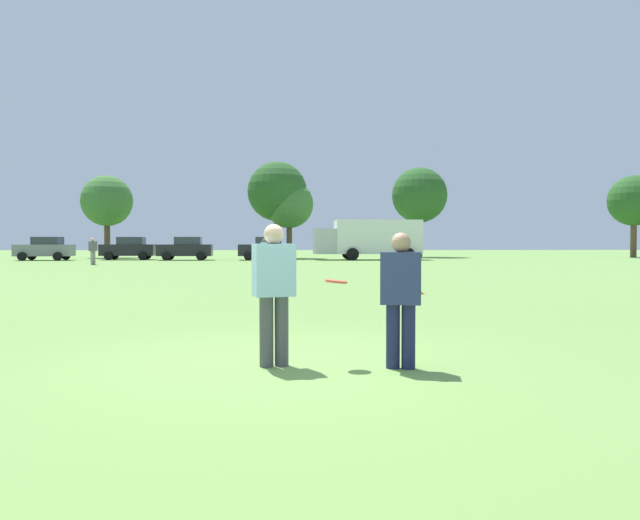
{
  "coord_description": "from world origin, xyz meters",
  "views": [
    {
      "loc": [
        0.17,
        -7.6,
        1.5
      ],
      "look_at": [
        0.55,
        2.02,
        1.21
      ],
      "focal_mm": 34.77,
      "sensor_mm": 36.0,
      "label": 1
    }
  ],
  "objects_px": {
    "parked_car_near_left": "(45,248)",
    "parked_car_mid_right": "(266,248)",
    "frisbee": "(336,281)",
    "parked_car_center": "(186,248)",
    "bystander_sideline_watcher": "(264,249)",
    "box_truck": "(370,238)",
    "traffic_cone": "(418,286)",
    "player_defender": "(401,292)",
    "player_thrower": "(274,286)",
    "bystander_field_marshal": "(93,250)",
    "parked_car_mid_left": "(129,248)"
  },
  "relations": [
    {
      "from": "player_thrower",
      "to": "player_defender",
      "type": "xyz_separation_m",
      "value": [
        1.5,
        -0.19,
        -0.06
      ]
    },
    {
      "from": "box_truck",
      "to": "bystander_field_marshal",
      "type": "xyz_separation_m",
      "value": [
        -18.73,
        -9.67,
        -0.79
      ]
    },
    {
      "from": "player_defender",
      "to": "box_truck",
      "type": "relative_size",
      "value": 0.19
    },
    {
      "from": "traffic_cone",
      "to": "parked_car_center",
      "type": "distance_m",
      "value": 33.7
    },
    {
      "from": "frisbee",
      "to": "traffic_cone",
      "type": "xyz_separation_m",
      "value": [
        2.98,
        9.98,
        -0.79
      ]
    },
    {
      "from": "parked_car_mid_left",
      "to": "bystander_field_marshal",
      "type": "height_order",
      "value": "parked_car_mid_left"
    },
    {
      "from": "traffic_cone",
      "to": "bystander_field_marshal",
      "type": "distance_m",
      "value": 27.52
    },
    {
      "from": "traffic_cone",
      "to": "parked_car_mid_left",
      "type": "xyz_separation_m",
      "value": [
        -16.76,
        32.55,
        0.69
      ]
    },
    {
      "from": "traffic_cone",
      "to": "bystander_field_marshal",
      "type": "bearing_deg",
      "value": 126.21
    },
    {
      "from": "parked_car_center",
      "to": "bystander_field_marshal",
      "type": "relative_size",
      "value": 2.52
    },
    {
      "from": "parked_car_mid_left",
      "to": "box_truck",
      "type": "xyz_separation_m",
      "value": [
        19.24,
        -0.68,
        0.83
      ]
    },
    {
      "from": "parked_car_mid_left",
      "to": "parked_car_center",
      "type": "bearing_deg",
      "value": -12.99
    },
    {
      "from": "parked_car_center",
      "to": "bystander_sideline_watcher",
      "type": "xyz_separation_m",
      "value": [
        6.42,
        -5.96,
        0.02
      ]
    },
    {
      "from": "player_thrower",
      "to": "bystander_sideline_watcher",
      "type": "relative_size",
      "value": 1.03
    },
    {
      "from": "frisbee",
      "to": "bystander_sideline_watcher",
      "type": "bearing_deg",
      "value": 94.29
    },
    {
      "from": "player_defender",
      "to": "bystander_sideline_watcher",
      "type": "height_order",
      "value": "bystander_sideline_watcher"
    },
    {
      "from": "traffic_cone",
      "to": "box_truck",
      "type": "height_order",
      "value": "box_truck"
    },
    {
      "from": "frisbee",
      "to": "parked_car_mid_left",
      "type": "distance_m",
      "value": 44.71
    },
    {
      "from": "player_thrower",
      "to": "bystander_field_marshal",
      "type": "height_order",
      "value": "player_thrower"
    },
    {
      "from": "player_thrower",
      "to": "bystander_sideline_watcher",
      "type": "distance_m",
      "value": 35.57
    },
    {
      "from": "frisbee",
      "to": "parked_car_near_left",
      "type": "relative_size",
      "value": 0.06
    },
    {
      "from": "player_thrower",
      "to": "bystander_sideline_watcher",
      "type": "height_order",
      "value": "player_thrower"
    },
    {
      "from": "parked_car_mid_right",
      "to": "box_truck",
      "type": "height_order",
      "value": "box_truck"
    },
    {
      "from": "bystander_sideline_watcher",
      "to": "bystander_field_marshal",
      "type": "xyz_separation_m",
      "value": [
        -10.62,
        -3.31,
        0.02
      ]
    },
    {
      "from": "parked_car_center",
      "to": "parked_car_near_left",
      "type": "bearing_deg",
      "value": -179.04
    },
    {
      "from": "frisbee",
      "to": "parked_car_mid_right",
      "type": "bearing_deg",
      "value": 93.89
    },
    {
      "from": "box_truck",
      "to": "bystander_sideline_watcher",
      "type": "xyz_separation_m",
      "value": [
        -8.12,
        -6.36,
        -0.81
      ]
    },
    {
      "from": "traffic_cone",
      "to": "bystander_sideline_watcher",
      "type": "height_order",
      "value": "bystander_sideline_watcher"
    },
    {
      "from": "bystander_field_marshal",
      "to": "parked_car_near_left",
      "type": "bearing_deg",
      "value": 125.94
    },
    {
      "from": "parked_car_mid_left",
      "to": "bystander_sideline_watcher",
      "type": "height_order",
      "value": "parked_car_mid_left"
    },
    {
      "from": "parked_car_near_left",
      "to": "box_truck",
      "type": "distance_m",
      "value": 25.34
    },
    {
      "from": "traffic_cone",
      "to": "parked_car_mid_right",
      "type": "relative_size",
      "value": 0.11
    },
    {
      "from": "parked_car_near_left",
      "to": "parked_car_mid_right",
      "type": "xyz_separation_m",
      "value": [
        17.04,
        0.16,
        0.0
      ]
    },
    {
      "from": "parked_car_mid_left",
      "to": "box_truck",
      "type": "bearing_deg",
      "value": -2.01
    },
    {
      "from": "parked_car_near_left",
      "to": "box_truck",
      "type": "bearing_deg",
      "value": 1.33
    },
    {
      "from": "player_thrower",
      "to": "box_truck",
      "type": "bearing_deg",
      "value": 81.57
    },
    {
      "from": "frisbee",
      "to": "parked_car_mid_right",
      "type": "xyz_separation_m",
      "value": [
        -2.81,
        41.42,
        -0.09
      ]
    },
    {
      "from": "box_truck",
      "to": "bystander_field_marshal",
      "type": "relative_size",
      "value": 5.06
    },
    {
      "from": "box_truck",
      "to": "frisbee",
      "type": "bearing_deg",
      "value": -97.43
    },
    {
      "from": "parked_car_mid_left",
      "to": "bystander_field_marshal",
      "type": "xyz_separation_m",
      "value": [
        0.5,
        -10.35,
        0.04
      ]
    },
    {
      "from": "frisbee",
      "to": "parked_car_mid_right",
      "type": "distance_m",
      "value": 41.52
    },
    {
      "from": "parked_car_near_left",
      "to": "parked_car_mid_right",
      "type": "relative_size",
      "value": 1.0
    },
    {
      "from": "parked_car_near_left",
      "to": "parked_car_mid_right",
      "type": "bearing_deg",
      "value": 0.53
    },
    {
      "from": "box_truck",
      "to": "bystander_sideline_watcher",
      "type": "bearing_deg",
      "value": -141.91
    },
    {
      "from": "parked_car_mid_right",
      "to": "parked_car_near_left",
      "type": "bearing_deg",
      "value": -179.47
    },
    {
      "from": "player_thrower",
      "to": "parked_car_center",
      "type": "relative_size",
      "value": 0.4
    },
    {
      "from": "player_defender",
      "to": "traffic_cone",
      "type": "distance_m",
      "value": 10.46
    },
    {
      "from": "player_defender",
      "to": "parked_car_mid_left",
      "type": "bearing_deg",
      "value": 108.77
    },
    {
      "from": "parked_car_mid_right",
      "to": "traffic_cone",
      "type": "bearing_deg",
      "value": -79.56
    },
    {
      "from": "frisbee",
      "to": "bystander_sideline_watcher",
      "type": "relative_size",
      "value": 0.16
    }
  ]
}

